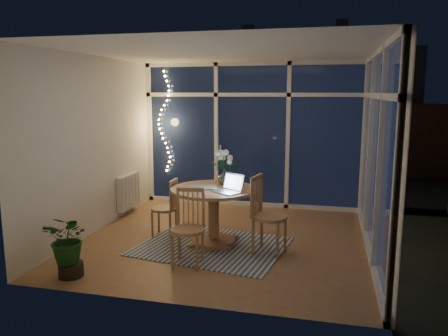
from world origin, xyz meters
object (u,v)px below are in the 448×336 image
at_px(chair_left, 164,207).
at_px(laptop, 227,183).
at_px(chair_front, 187,228).
at_px(flower_vase, 225,177).
at_px(potted_plant, 69,244).
at_px(dining_table, 214,216).
at_px(chair_right, 270,215).

xyz_separation_m(chair_left, laptop, (1.02, -0.38, 0.49)).
bearing_deg(laptop, chair_front, -86.32).
bearing_deg(flower_vase, potted_plant, -129.35).
xyz_separation_m(chair_left, potted_plant, (-0.51, -1.60, -0.05)).
bearing_deg(dining_table, chair_right, -12.42).
bearing_deg(potted_plant, dining_table, 47.37).
relative_size(chair_left, laptop, 2.44).
distance_m(chair_front, laptop, 0.82).
bearing_deg(laptop, flower_vase, 139.66).
xyz_separation_m(chair_right, flower_vase, (-0.71, 0.46, 0.38)).
relative_size(flower_vase, potted_plant, 0.28).
xyz_separation_m(laptop, flower_vase, (-0.14, 0.49, -0.02)).
distance_m(dining_table, flower_vase, 0.58).
bearing_deg(chair_front, chair_right, 30.92).
bearing_deg(dining_table, chair_front, -97.69).
height_order(chair_right, chair_front, chair_right).
relative_size(chair_front, potted_plant, 1.24).
bearing_deg(chair_right, chair_left, 88.75).
relative_size(laptop, potted_plant, 0.46).
xyz_separation_m(chair_front, flower_vase, (0.20, 1.08, 0.43)).
height_order(dining_table, chair_left, chair_left).
relative_size(dining_table, chair_front, 1.23).
height_order(chair_front, potted_plant, chair_front).
relative_size(chair_right, potted_plant, 1.36).
bearing_deg(laptop, potted_plant, -108.43).
height_order(chair_right, potted_plant, chair_right).
xyz_separation_m(dining_table, chair_left, (-0.79, 0.18, 0.03)).
relative_size(dining_table, potted_plant, 1.53).
height_order(dining_table, flower_vase, flower_vase).
bearing_deg(chair_front, potted_plant, -156.79).
height_order(laptop, potted_plant, laptop).
relative_size(chair_front, laptop, 2.69).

